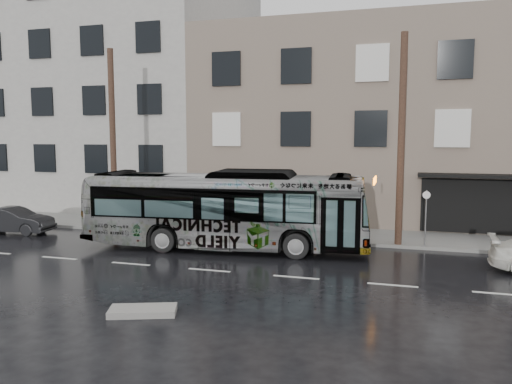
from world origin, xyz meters
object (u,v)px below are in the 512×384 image
Objects in this scene: utility_pole_rear at (113,140)px; bus at (226,210)px; dark_sedan at (13,220)px; utility_pole_front at (401,140)px; sign_post at (426,218)px.

bus is at bearing -18.48° from utility_pole_rear.
utility_pole_rear is 0.74× the size of bus.
utility_pole_rear is 2.28× the size of dark_sedan.
utility_pole_front is 2.28× the size of dark_sedan.
sign_post is at bearing 0.00° from utility_pole_front.
sign_post is 19.71m from dark_sedan.
dark_sedan is (-11.35, 0.20, -1.05)m from bus.
dark_sedan is at bearing -173.54° from utility_pole_front.
utility_pole_rear reaches higher than sign_post.
utility_pole_front reaches higher than bus.
sign_post is at bearing 0.00° from utility_pole_rear.
bus is (-7.14, -2.29, -2.95)m from utility_pole_front.
utility_pole_rear is 7.81m from bus.
utility_pole_rear is at bearing 66.72° from bus.
utility_pole_rear reaches higher than dark_sedan.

